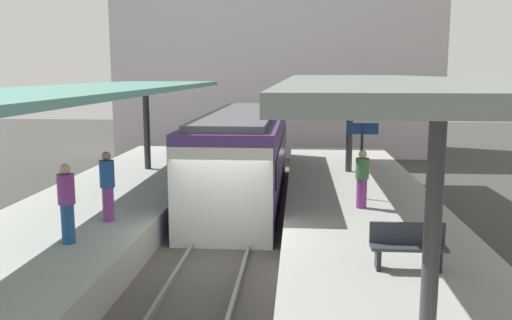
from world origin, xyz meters
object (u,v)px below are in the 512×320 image
object	(u,v)px
platform_bench	(408,245)
passenger_far_end	(67,202)
platform_sign	(362,143)
passenger_mid_platform	(362,178)
commuter_train	(243,156)
passenger_near_bench	(107,185)

from	to	relation	value
platform_bench	passenger_far_end	xyz separation A→B (m)	(-6.98, 0.98, 0.44)
platform_sign	passenger_mid_platform	world-z (taller)	platform_sign
commuter_train	passenger_near_bench	xyz separation A→B (m)	(-2.73, -5.93, 0.18)
platform_bench	passenger_far_end	distance (m)	7.06
platform_bench	passenger_near_bench	distance (m)	7.30
passenger_far_end	passenger_near_bench	bearing A→B (deg)	82.30
commuter_train	passenger_far_end	xyz separation A→B (m)	(-2.98, -7.73, 0.17)
passenger_mid_platform	passenger_far_end	size ratio (longest dim) A/B	0.92
commuter_train	platform_sign	bearing A→B (deg)	-38.76
platform_sign	passenger_near_bench	bearing A→B (deg)	-155.84
platform_sign	passenger_far_end	size ratio (longest dim) A/B	1.27
passenger_near_bench	passenger_mid_platform	size ratio (longest dim) A/B	1.09
platform_bench	passenger_mid_platform	size ratio (longest dim) A/B	0.88
passenger_mid_platform	passenger_far_end	bearing A→B (deg)	-151.42
commuter_train	passenger_far_end	world-z (taller)	commuter_train
commuter_train	platform_sign	distance (m)	4.90
commuter_train	platform_bench	bearing A→B (deg)	-65.34
passenger_near_bench	platform_bench	bearing A→B (deg)	-22.47
passenger_far_end	platform_sign	bearing A→B (deg)	34.99
platform_bench	passenger_mid_platform	distance (m)	4.62
platform_sign	passenger_far_end	world-z (taller)	platform_sign
passenger_mid_platform	platform_sign	bearing A→B (deg)	84.91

